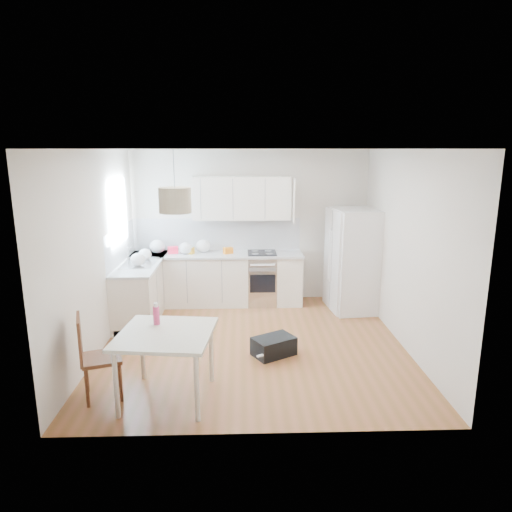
{
  "coord_description": "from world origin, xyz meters",
  "views": [
    {
      "loc": [
        -0.16,
        -6.03,
        2.69
      ],
      "look_at": [
        0.05,
        0.4,
        1.19
      ],
      "focal_mm": 32.0,
      "sensor_mm": 36.0,
      "label": 1
    }
  ],
  "objects_px": {
    "dining_table": "(166,340)",
    "dining_chair": "(102,356)",
    "refrigerator": "(354,260)",
    "gym_bag": "(274,346)"
  },
  "relations": [
    {
      "from": "dining_chair",
      "to": "gym_bag",
      "type": "xyz_separation_m",
      "value": [
        1.97,
        1.0,
        -0.36
      ]
    },
    {
      "from": "dining_chair",
      "to": "gym_bag",
      "type": "distance_m",
      "value": 2.24
    },
    {
      "from": "dining_table",
      "to": "refrigerator",
      "type": "bearing_deg",
      "value": 52.48
    },
    {
      "from": "refrigerator",
      "to": "gym_bag",
      "type": "bearing_deg",
      "value": -135.61
    },
    {
      "from": "refrigerator",
      "to": "gym_bag",
      "type": "relative_size",
      "value": 3.24
    },
    {
      "from": "dining_table",
      "to": "dining_chair",
      "type": "bearing_deg",
      "value": -178.11
    },
    {
      "from": "dining_table",
      "to": "gym_bag",
      "type": "relative_size",
      "value": 2.03
    },
    {
      "from": "dining_chair",
      "to": "gym_bag",
      "type": "relative_size",
      "value": 1.8
    },
    {
      "from": "refrigerator",
      "to": "dining_chair",
      "type": "bearing_deg",
      "value": -146.99
    },
    {
      "from": "refrigerator",
      "to": "dining_chair",
      "type": "xyz_separation_m",
      "value": [
        -3.45,
        -2.78,
        -0.39
      ]
    }
  ]
}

